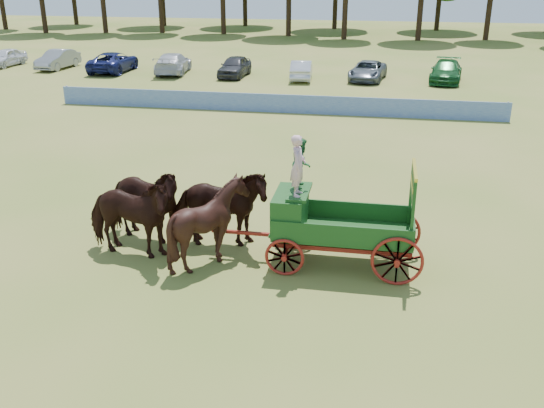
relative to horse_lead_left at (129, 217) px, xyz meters
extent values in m
plane|color=olive|center=(1.83, 0.92, -1.22)|extent=(160.00, 160.00, 0.00)
imported|color=black|center=(0.00, 0.00, 0.00)|extent=(3.03, 1.65, 2.44)
imported|color=black|center=(0.00, 1.10, 0.00)|extent=(3.13, 1.99, 2.44)
imported|color=black|center=(2.40, 0.00, 0.00)|extent=(2.54, 2.34, 2.45)
imported|color=black|center=(2.40, 1.10, 0.00)|extent=(3.05, 1.71, 2.44)
cube|color=#9B2C0F|center=(4.60, 0.55, -0.62)|extent=(0.12, 2.00, 0.12)
cube|color=#9B2C0F|center=(7.60, 0.55, -0.62)|extent=(0.12, 2.00, 0.12)
cube|color=#9B2C0F|center=(6.10, 0.00, -0.50)|extent=(3.80, 0.10, 0.12)
cube|color=#9B2C0F|center=(6.10, 1.10, -0.50)|extent=(3.80, 0.10, 0.12)
cube|color=#9B2C0F|center=(3.70, 0.55, -0.47)|extent=(2.80, 0.09, 0.09)
cube|color=#1A4E1A|center=(6.10, 0.55, -0.22)|extent=(3.80, 1.80, 0.10)
cube|color=#1A4E1A|center=(6.10, -0.33, 0.08)|extent=(3.80, 0.06, 0.55)
cube|color=#1A4E1A|center=(6.10, 1.43, 0.08)|extent=(3.80, 0.06, 0.55)
cube|color=#1A4E1A|center=(7.98, 0.55, 0.08)|extent=(0.06, 1.80, 0.55)
cube|color=#1A4E1A|center=(4.60, 0.55, 0.33)|extent=(0.85, 1.70, 1.05)
cube|color=#1A4E1A|center=(4.85, 0.55, 0.90)|extent=(0.55, 1.50, 0.08)
cube|color=#1A4E1A|center=(4.22, 0.55, 0.13)|extent=(0.10, 1.60, 0.65)
cube|color=#1A4E1A|center=(4.40, 0.55, -0.17)|extent=(0.55, 1.60, 0.06)
cube|color=#1A4E1A|center=(7.90, -0.25, 0.73)|extent=(0.08, 0.08, 1.80)
cube|color=#1A4E1A|center=(7.90, 1.35, 0.73)|extent=(0.08, 0.08, 1.80)
cube|color=#1A4E1A|center=(7.90, 0.55, 1.33)|extent=(0.07, 1.75, 0.75)
cube|color=gold|center=(7.90, 0.55, 1.73)|extent=(0.08, 1.80, 0.09)
cube|color=gold|center=(7.86, 0.55, 1.33)|extent=(0.02, 1.30, 0.12)
torus|color=#9B2C0F|center=(4.60, -0.40, -0.67)|extent=(1.09, 0.09, 1.09)
torus|color=#9B2C0F|center=(4.60, 1.50, -0.67)|extent=(1.09, 0.09, 1.09)
torus|color=#9B2C0F|center=(7.60, -0.40, -0.52)|extent=(1.39, 0.09, 1.39)
torus|color=#9B2C0F|center=(7.60, 1.50, -0.52)|extent=(1.39, 0.09, 1.39)
imported|color=beige|center=(4.85, 0.20, 1.77)|extent=(0.40, 0.61, 1.67)
imported|color=#266733|center=(4.85, 0.90, 1.63)|extent=(0.53, 0.68, 1.39)
cube|color=#1E47A3|center=(0.83, 18.92, -0.70)|extent=(26.00, 0.08, 1.05)
imported|color=silver|center=(-24.17, 31.54, -0.50)|extent=(1.97, 4.34, 1.45)
imported|color=gray|center=(-19.21, 31.11, -0.47)|extent=(1.92, 4.67, 1.50)
imported|color=navy|center=(-14.11, 30.52, -0.45)|extent=(2.70, 5.61, 1.54)
imported|color=silver|center=(-9.24, 30.62, -0.43)|extent=(2.90, 5.67, 1.58)
imported|color=#333338|center=(-4.18, 30.09, -0.46)|extent=(1.98, 4.55, 1.53)
imported|color=silver|center=(0.97, 29.73, -0.52)|extent=(1.84, 4.37, 1.41)
imported|color=slate|center=(5.78, 30.37, -0.54)|extent=(2.91, 5.19, 1.37)
imported|color=#144C1E|center=(11.37, 30.67, -0.47)|extent=(2.80, 5.44, 1.51)
cylinder|color=#382314|center=(-42.17, 59.59, 1.27)|extent=(0.60, 0.60, 4.99)
cylinder|color=#382314|center=(-34.59, 56.29, 1.26)|extent=(0.60, 0.60, 4.96)
cylinder|color=#382314|center=(-27.37, 57.84, 1.52)|extent=(0.60, 0.60, 5.48)
cylinder|color=#382314|center=(-20.51, 59.27, 1.57)|extent=(0.60, 0.60, 5.58)
cylinder|color=#382314|center=(-12.62, 59.22, 1.22)|extent=(0.60, 0.60, 4.88)
cylinder|color=#382314|center=(-4.50, 58.50, 1.37)|extent=(0.60, 0.60, 5.18)
cylinder|color=#382314|center=(2.24, 56.20, 1.27)|extent=(0.60, 0.60, 4.98)
cylinder|color=#382314|center=(10.46, 56.50, 1.39)|extent=(0.60, 0.60, 5.22)
cylinder|color=#382314|center=(17.99, 58.45, 1.44)|extent=(0.60, 0.60, 5.33)
cylinder|color=#382314|center=(-36.17, 67.39, 1.36)|extent=(0.60, 0.60, 5.16)
cylinder|color=#382314|center=(-23.41, 68.04, 1.65)|extent=(0.60, 0.60, 5.74)
cylinder|color=#382314|center=(-12.27, 69.70, 1.30)|extent=(0.60, 0.60, 5.05)
cylinder|color=#382314|center=(0.16, 67.96, 1.69)|extent=(0.60, 0.60, 5.82)
cylinder|color=#382314|center=(13.26, 68.18, 1.26)|extent=(0.60, 0.60, 4.96)
camera|label=1|loc=(6.91, -14.97, 6.75)|focal=40.00mm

